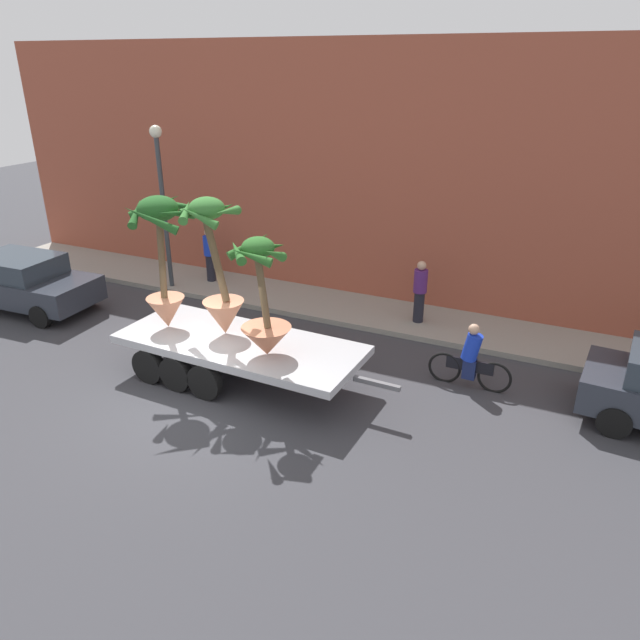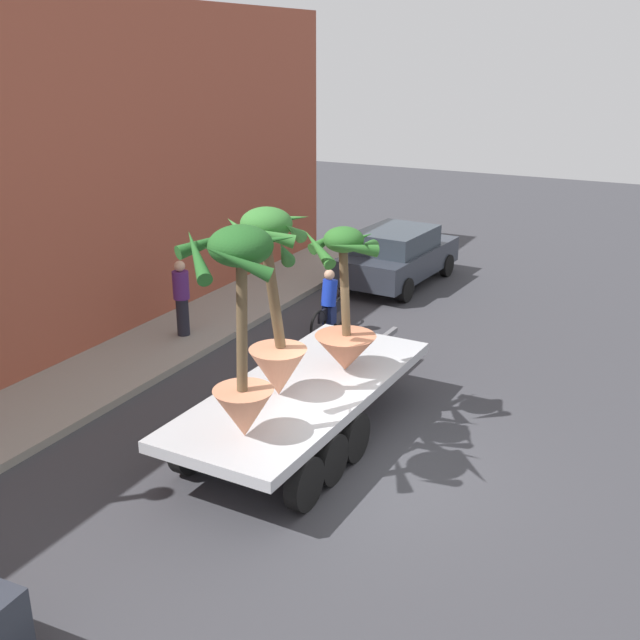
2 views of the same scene
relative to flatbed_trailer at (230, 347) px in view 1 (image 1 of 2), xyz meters
name	(u,v)px [view 1 (image 1 of 2)]	position (x,y,z in m)	size (l,w,h in m)	color
ground_plane	(192,404)	(-0.11, -1.37, -0.75)	(60.00, 60.00, 0.00)	#38383D
sidewalk	(317,303)	(-0.11, 4.73, -0.68)	(24.00, 2.20, 0.15)	gray
building_facade	(342,172)	(-0.11, 6.43, 2.87)	(24.00, 1.20, 7.25)	#9E4C38
flatbed_trailer	(230,347)	(0.00, 0.00, 0.00)	(6.56, 2.37, 0.98)	#B7BABF
potted_palm_rear	(264,311)	(1.11, -0.33, 1.21)	(1.38, 1.39, 2.53)	#C17251
potted_palm_middle	(163,258)	(-1.59, -0.07, 1.88)	(1.78, 1.77, 3.05)	tan
potted_palm_front	(217,275)	(-0.34, 0.18, 1.61)	(1.40, 1.27, 3.07)	tan
cyclist	(471,359)	(4.97, 1.89, -0.09)	(1.84, 0.34, 1.54)	black
trailing_car	(24,282)	(-7.61, 0.92, 0.07)	(4.22, 2.14, 1.58)	#2D333D
pedestrian_near_gate	(420,291)	(3.02, 4.55, 0.29)	(0.36, 0.36, 1.71)	black
pedestrian_far_left	(210,254)	(-3.94, 4.86, 0.29)	(0.36, 0.36, 1.71)	black
street_lamp	(162,187)	(-4.79, 3.93, 2.48)	(0.36, 0.36, 4.83)	#383D42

